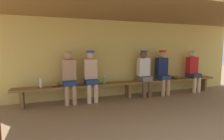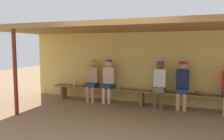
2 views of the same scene
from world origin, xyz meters
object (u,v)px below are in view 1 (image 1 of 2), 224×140
Objects in this scene: water_bottle_clear at (104,80)px; bench at (128,84)px; player_in_blue at (69,75)px; player_rightmost at (162,70)px; water_bottle_blue at (41,83)px; baseball_glove_tan at (175,77)px; player_shirtless_tan at (144,71)px; player_with_sunglasses at (91,73)px; player_leftmost at (193,69)px; baseball_glove_worn at (56,84)px.

bench is at bearing 3.72° from water_bottle_clear.
player_rightmost is at bearing 0.01° from player_in_blue.
baseball_glove_tan is (3.92, -0.02, -0.06)m from water_bottle_blue.
water_bottle_blue reaches higher than bench.
water_bottle_clear is at bearing -176.28° from bench.
player_in_blue is at bearing -0.25° from water_bottle_blue.
player_in_blue is 0.93m from water_bottle_clear.
player_shirtless_tan is 5.91× the size of water_bottle_clear.
player_with_sunglasses is 3.40m from player_leftmost.
player_leftmost is (1.18, -0.00, -0.02)m from player_rightmost.
bench is 4.49× the size of player_leftmost.
player_with_sunglasses is 1.26m from water_bottle_blue.
player_leftmost is at bearing -0.01° from player_with_sunglasses.
player_with_sunglasses is 0.40m from water_bottle_clear.
water_bottle_clear reaches higher than baseball_glove_tan.
baseball_glove_tan is (1.59, -0.02, 0.12)m from bench.
bench is at bearing -179.92° from player_leftmost.
player_with_sunglasses is at bearing 131.71° from baseball_glove_worn.
player_shirtless_tan is 1.26m from water_bottle_clear.
bench is 0.63m from player_shirtless_tan.
player_leftmost reaches higher than water_bottle_clear.
player_rightmost is at bearing 0.00° from player_with_sunglasses.
player_rightmost is (1.14, 0.00, 0.36)m from bench.
player_leftmost is 3.05m from water_bottle_clear.
player_with_sunglasses is 5.91× the size of water_bottle_clear.
player_with_sunglasses is at bearing 179.99° from player_leftmost.
player_with_sunglasses is at bearing 0.05° from player_in_blue.
water_bottle_blue is at bearing 179.85° from bench.
player_leftmost reaches higher than bench.
bench is 1.67m from player_in_blue.
player_in_blue is 0.40m from baseball_glove_worn.
baseball_glove_worn and baseball_glove_tan have the same top height.
player_in_blue is at bearing -179.99° from player_shirtless_tan.
player_rightmost reaches higher than bench.
player_shirtless_tan reaches higher than water_bottle_clear.
player_shirtless_tan is at bearing 132.88° from baseball_glove_worn.
player_leftmost is (3.96, 0.00, 0.00)m from player_in_blue.
player_rightmost is (2.78, 0.00, 0.02)m from player_in_blue.
player_with_sunglasses is 1.01× the size of player_leftmost.
player_in_blue is 5.56× the size of baseball_glove_tan.
player_with_sunglasses reaches higher than baseball_glove_tan.
player_with_sunglasses reaches higher than baseball_glove_worn.
bench is at bearing -0.19° from player_with_sunglasses.
baseball_glove_tan reaches higher than bench.
bench is 2.35m from player_leftmost.
player_leftmost is at bearing -0.02° from player_rightmost.
player_in_blue is 5.87× the size of water_bottle_clear.
player_in_blue is at bearing 128.53° from baseball_glove_worn.
player_leftmost reaches higher than baseball_glove_worn.
player_in_blue is 0.71m from water_bottle_blue.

